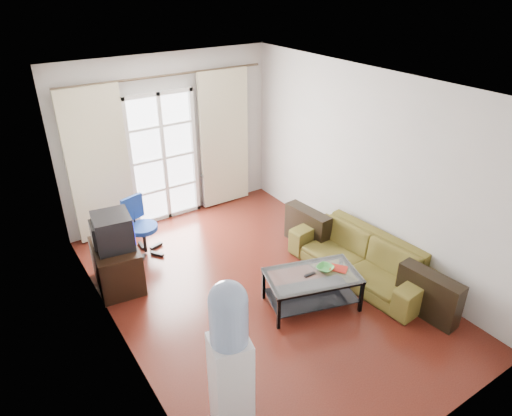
{
  "coord_description": "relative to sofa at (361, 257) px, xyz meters",
  "views": [
    {
      "loc": [
        -2.71,
        -4.04,
        3.79
      ],
      "look_at": [
        0.19,
        0.35,
        1.03
      ],
      "focal_mm": 32.0,
      "sensor_mm": 36.0,
      "label": 1
    }
  ],
  "objects": [
    {
      "name": "task_chair",
      "position": [
        -2.28,
        2.2,
        -0.04
      ],
      "size": [
        0.75,
        0.75,
        0.89
      ],
      "rotation": [
        0.0,
        0.0,
        0.29
      ],
      "color": "black",
      "rests_on": "floor"
    },
    {
      "name": "remote",
      "position": [
        -0.99,
        -0.1,
        0.17
      ],
      "size": [
        0.15,
        0.05,
        0.02
      ],
      "primitive_type": "cube",
      "rotation": [
        0.0,
        0.0,
        -0.03
      ],
      "color": "black",
      "rests_on": "coffee_table"
    },
    {
      "name": "ceiling",
      "position": [
        -1.35,
        0.5,
        2.4
      ],
      "size": [
        5.2,
        5.2,
        0.0
      ],
      "primitive_type": "plane",
      "rotation": [
        3.14,
        0.0,
        0.0
      ],
      "color": "white",
      "rests_on": "wall_back"
    },
    {
      "name": "sofa",
      "position": [
        0.0,
        0.0,
        0.0
      ],
      "size": [
        2.21,
        1.19,
        0.6
      ],
      "primitive_type": "imported",
      "rotation": [
        0.0,
        0.0,
        -1.48
      ],
      "color": "olive",
      "rests_on": "floor"
    },
    {
      "name": "wall_left",
      "position": [
        -3.15,
        0.5,
        1.05
      ],
      "size": [
        0.02,
        5.2,
        2.7
      ],
      "primitive_type": "cube",
      "color": "#B8B5AF",
      "rests_on": "floor"
    },
    {
      "name": "wall_back",
      "position": [
        -1.35,
        3.1,
        1.05
      ],
      "size": [
        3.6,
        0.02,
        2.7
      ],
      "primitive_type": "cube",
      "color": "#B8B5AF",
      "rests_on": "floor"
    },
    {
      "name": "bowl",
      "position": [
        -0.77,
        -0.12,
        0.18
      ],
      "size": [
        0.31,
        0.31,
        0.05
      ],
      "primitive_type": "imported",
      "rotation": [
        0.0,
        0.0,
        0.28
      ],
      "color": "#338E4A",
      "rests_on": "coffee_table"
    },
    {
      "name": "french_door",
      "position": [
        -1.5,
        3.04,
        0.77
      ],
      "size": [
        1.16,
        0.06,
        2.15
      ],
      "color": "white",
      "rests_on": "wall_back"
    },
    {
      "name": "water_cooler",
      "position": [
        -2.68,
        -1.06,
        0.56
      ],
      "size": [
        0.4,
        0.4,
        1.64
      ],
      "rotation": [
        0.0,
        0.0,
        -0.22
      ],
      "color": "silver",
      "rests_on": "floor"
    },
    {
      "name": "coffee_table",
      "position": [
        -0.96,
        -0.11,
        -0.0
      ],
      "size": [
        1.27,
        0.95,
        0.46
      ],
      "rotation": [
        0.0,
        0.0,
        -0.29
      ],
      "color": "silver",
      "rests_on": "floor"
    },
    {
      "name": "tv_stand",
      "position": [
        -2.85,
        1.64,
        -0.0
      ],
      "size": [
        0.64,
        0.88,
        0.6
      ],
      "primitive_type": "cube",
      "rotation": [
        0.0,
        0.0,
        -0.12
      ],
      "color": "black",
      "rests_on": "floor"
    },
    {
      "name": "wall_right",
      "position": [
        0.45,
        0.5,
        1.05
      ],
      "size": [
        0.02,
        5.2,
        2.7
      ],
      "primitive_type": "cube",
      "color": "#B8B5AF",
      "rests_on": "floor"
    },
    {
      "name": "curtain_left",
      "position": [
        -2.55,
        2.98,
        0.9
      ],
      "size": [
        0.9,
        0.07,
        2.35
      ],
      "primitive_type": "cube",
      "color": "beige",
      "rests_on": "curtain_rod"
    },
    {
      "name": "radiator",
      "position": [
        -0.55,
        3.0,
        0.03
      ],
      "size": [
        0.64,
        0.12,
        0.64
      ],
      "primitive_type": "cube",
      "color": "gray",
      "rests_on": "floor"
    },
    {
      "name": "curtain_right",
      "position": [
        -0.4,
        2.98,
        0.9
      ],
      "size": [
        0.9,
        0.07,
        2.35
      ],
      "primitive_type": "cube",
      "color": "beige",
      "rests_on": "curtain_rod"
    },
    {
      "name": "curtain_rod",
      "position": [
        -1.35,
        3.0,
        2.08
      ],
      "size": [
        3.3,
        0.04,
        0.04
      ],
      "primitive_type": "cylinder",
      "rotation": [
        0.0,
        1.57,
        0.0
      ],
      "color": "#4C3F2D",
      "rests_on": "wall_back"
    },
    {
      "name": "wall_front",
      "position": [
        -1.35,
        -2.1,
        1.05
      ],
      "size": [
        3.6,
        0.02,
        2.7
      ],
      "primitive_type": "cube",
      "color": "#B8B5AF",
      "rests_on": "floor"
    },
    {
      "name": "book",
      "position": [
        -0.68,
        -0.25,
        0.17
      ],
      "size": [
        0.35,
        0.36,
        0.02
      ],
      "primitive_type": "imported",
      "rotation": [
        0.0,
        0.0,
        0.63
      ],
      "color": "#A42914",
      "rests_on": "coffee_table"
    },
    {
      "name": "floor",
      "position": [
        -1.35,
        0.5,
        -0.3
      ],
      "size": [
        5.2,
        5.2,
        0.0
      ],
      "primitive_type": "plane",
      "color": "#551E14",
      "rests_on": "ground"
    },
    {
      "name": "crt_tv",
      "position": [
        -2.85,
        1.65,
        0.53
      ],
      "size": [
        0.55,
        0.55,
        0.45
      ],
      "rotation": [
        0.0,
        0.0,
        -0.14
      ],
      "color": "black",
      "rests_on": "tv_stand"
    }
  ]
}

